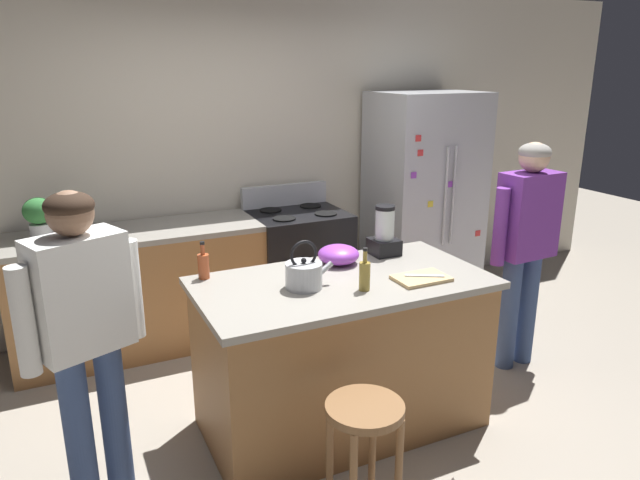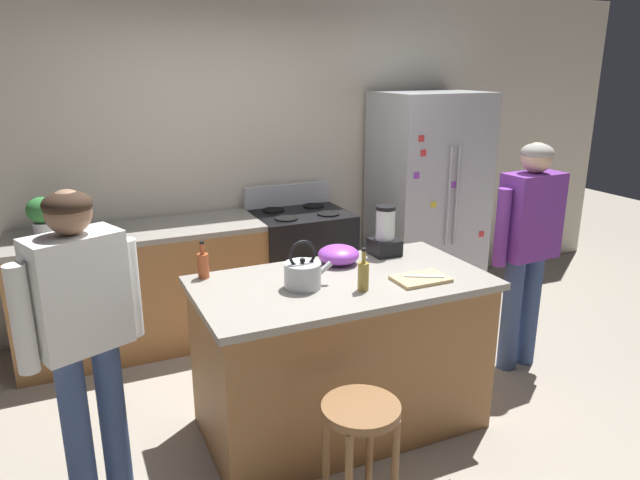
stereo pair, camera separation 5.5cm
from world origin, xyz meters
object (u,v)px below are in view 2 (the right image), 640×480
at_px(refrigerator, 427,199).
at_px(potted_plant, 42,215).
at_px(person_by_island_left, 82,323).
at_px(chef_knife, 424,276).
at_px(person_by_sink_right, 528,236).
at_px(bar_stool, 360,431).
at_px(kitchen_island, 341,354).
at_px(bottle_cooking_sauce, 203,264).
at_px(mixing_bowl, 339,255).
at_px(blender_appliance, 385,234).
at_px(bottle_vinegar, 363,275).
at_px(tea_kettle, 303,274).
at_px(stove_range, 301,265).
at_px(cutting_board, 421,279).

xyz_separation_m(refrigerator, potted_plant, (-3.10, 0.05, 0.17)).
relative_size(person_by_island_left, chef_knife, 7.14).
bearing_deg(person_by_island_left, person_by_sink_right, 3.96).
relative_size(bar_stool, potted_plant, 2.07).
bearing_deg(potted_plant, kitchen_island, -45.74).
xyz_separation_m(bottle_cooking_sauce, mixing_bowl, (0.80, -0.10, -0.02)).
xyz_separation_m(kitchen_island, mixing_bowl, (0.10, 0.26, 0.52)).
relative_size(person_by_sink_right, bottle_cooking_sauce, 7.40).
relative_size(person_by_island_left, bar_stool, 2.52).
bearing_deg(person_by_island_left, blender_appliance, 11.41).
height_order(bottle_vinegar, chef_knife, bottle_vinegar).
bearing_deg(bar_stool, person_by_sink_right, 26.41).
distance_m(blender_appliance, tea_kettle, 0.76).
height_order(tea_kettle, chef_knife, tea_kettle).
distance_m(stove_range, bottle_vinegar, 1.83).
xyz_separation_m(refrigerator, cutting_board, (-1.20, -1.69, 0.01)).
height_order(person_by_island_left, chef_knife, person_by_island_left).
xyz_separation_m(stove_range, person_by_sink_right, (1.09, -1.40, 0.49)).
height_order(bar_stool, blender_appliance, blender_appliance).
relative_size(person_by_sink_right, bar_stool, 2.57).
height_order(person_by_island_left, tea_kettle, person_by_island_left).
distance_m(stove_range, mixing_bowl, 1.39).
bearing_deg(person_by_island_left, refrigerator, 28.00).
distance_m(person_by_island_left, person_by_sink_right, 2.84).
bearing_deg(bottle_cooking_sauce, chef_knife, -26.27).
bearing_deg(potted_plant, bottle_vinegar, -48.41).
bearing_deg(bottle_cooking_sauce, stove_range, 47.42).
xyz_separation_m(person_by_sink_right, chef_knife, (-1.06, -0.32, -0.02)).
xyz_separation_m(person_by_sink_right, potted_plant, (-2.98, 1.42, 0.13)).
distance_m(kitchen_island, person_by_island_left, 1.44).
distance_m(mixing_bowl, chef_knife, 0.55).
xyz_separation_m(stove_range, tea_kettle, (-0.62, -1.54, 0.53)).
xyz_separation_m(kitchen_island, chef_knife, (0.41, -0.19, 0.48)).
relative_size(stove_range, cutting_board, 3.68).
xyz_separation_m(refrigerator, mixing_bowl, (-1.49, -1.24, 0.05)).
relative_size(kitchen_island, chef_knife, 7.48).
height_order(person_by_sink_right, tea_kettle, person_by_sink_right).
relative_size(refrigerator, tea_kettle, 6.74).
bearing_deg(bar_stool, chef_knife, 38.57).
bearing_deg(bottle_vinegar, kitchen_island, 99.48).
distance_m(person_by_sink_right, tea_kettle, 1.72).
height_order(person_by_sink_right, bar_stool, person_by_sink_right).
height_order(kitchen_island, potted_plant, potted_plant).
height_order(bar_stool, chef_knife, chef_knife).
xyz_separation_m(person_by_sink_right, bottle_vinegar, (-1.44, -0.31, 0.05)).
bearing_deg(cutting_board, bottle_cooking_sauce, 153.31).
distance_m(potted_plant, bottle_cooking_sauce, 1.45).
xyz_separation_m(refrigerator, chef_knife, (-1.18, -1.69, 0.02)).
relative_size(mixing_bowl, tea_kettle, 0.91).
bearing_deg(blender_appliance, mixing_bowl, -173.97).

